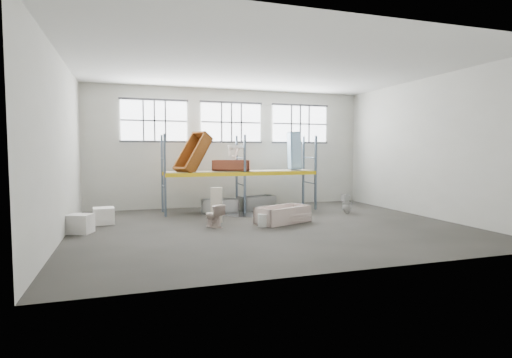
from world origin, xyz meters
name	(u,v)px	position (x,y,z in m)	size (l,w,h in m)	color
floor	(270,228)	(0.00, 0.00, -0.05)	(12.00, 10.00, 0.10)	#413E38
ceiling	(271,64)	(0.00, 0.00, 5.05)	(12.00, 10.00, 0.10)	silver
wall_back	(231,148)	(0.00, 5.05, 2.50)	(12.00, 0.10, 5.00)	#B0B0A3
wall_front	(360,145)	(0.00, -5.05, 2.50)	(12.00, 0.10, 5.00)	#A2A197
wall_left	(58,147)	(-6.05, 0.00, 2.50)	(0.10, 10.00, 5.00)	#A8A89B
wall_right	(429,148)	(6.05, 0.00, 2.50)	(0.10, 10.00, 5.00)	#ADADA0
window_left	(154,121)	(-3.20, 4.94, 3.60)	(2.60, 0.04, 1.60)	white
window_mid	(231,122)	(0.00, 4.94, 3.60)	(2.60, 0.04, 1.60)	white
window_right	(300,124)	(3.20, 4.94, 3.60)	(2.60, 0.04, 1.60)	white
rack_upright_la	(165,175)	(-3.00, 2.90, 1.50)	(0.08, 0.08, 3.00)	slate
rack_upright_lb	(162,174)	(-3.00, 4.10, 1.50)	(0.08, 0.08, 3.00)	slate
rack_upright_ma	(245,174)	(0.00, 2.90, 1.50)	(0.08, 0.08, 3.00)	slate
rack_upright_mb	(237,172)	(0.00, 4.10, 1.50)	(0.08, 0.08, 3.00)	slate
rack_upright_ra	(316,173)	(3.00, 2.90, 1.50)	(0.08, 0.08, 3.00)	slate
rack_upright_rb	(303,171)	(3.00, 4.10, 1.50)	(0.08, 0.08, 3.00)	slate
rack_beam_front	(245,174)	(0.00, 2.90, 1.50)	(6.00, 0.10, 0.14)	yellow
rack_beam_back	(237,172)	(0.00, 4.10, 1.50)	(6.00, 0.10, 0.14)	yellow
shelf_deck	(241,171)	(0.00, 3.50, 1.58)	(5.90, 1.10, 0.03)	gray
wet_patch	(246,213)	(0.00, 2.70, 0.00)	(1.80, 1.80, 0.00)	black
bathtub_beige	(283,214)	(0.61, 0.46, 0.27)	(1.85, 0.87, 0.54)	beige
cistern_spare	(300,212)	(1.33, 0.72, 0.28)	(0.43, 0.20, 0.41)	beige
sink_in_tub	(276,217)	(0.46, 0.73, 0.16)	(0.43, 0.43, 0.15)	beige
toilet_beige	(214,215)	(-1.74, 0.41, 0.36)	(0.41, 0.71, 0.73)	beige
cistern_tall	(217,205)	(-1.48, 1.20, 0.58)	(0.38, 0.24, 1.17)	#F2E4CB
toilet_white	(347,203)	(3.71, 1.63, 0.38)	(0.34, 0.35, 0.75)	silver
steel_tub_left	(220,206)	(-0.90, 3.31, 0.26)	(1.40, 0.66, 0.52)	#B6BABE
steel_tub_right	(257,203)	(0.72, 3.64, 0.27)	(1.49, 0.70, 0.55)	#ACB0B4
rust_tub_flat	(231,165)	(-0.40, 3.39, 1.82)	(1.44, 0.67, 0.40)	#974629
rust_tub_tilted	(193,153)	(-1.89, 3.47, 2.29)	(1.71, 0.80, 0.48)	brown
sink_on_shelf	(236,158)	(-0.25, 3.31, 2.09)	(0.63, 0.49, 0.56)	white
blue_tub_upright	(294,151)	(2.30, 3.49, 2.40)	(1.53, 0.72, 0.43)	#97C6EF
bucket	(263,220)	(-0.24, 0.04, 0.19)	(0.33, 0.33, 0.39)	silver
carton_near	(80,224)	(-5.63, 0.67, 0.28)	(0.64, 0.55, 0.55)	silver
carton_far	(104,216)	(-5.06, 2.04, 0.27)	(0.64, 0.64, 0.53)	white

